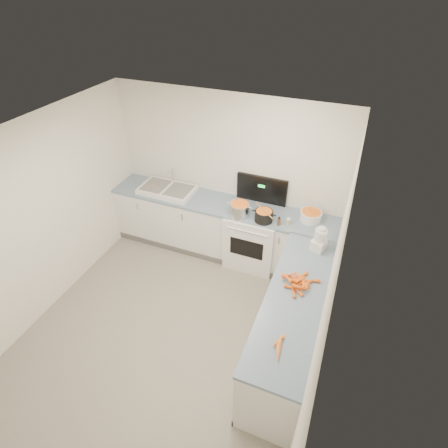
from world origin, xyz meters
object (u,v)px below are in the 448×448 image
at_px(stove, 253,237).
at_px(black_pot, 264,216).
at_px(mixing_bowl, 311,216).
at_px(extract_bottle, 279,222).
at_px(sink, 167,189).
at_px(food_processor, 320,240).
at_px(steel_pot, 240,210).
at_px(spice_jar, 288,222).

relative_size(stove, black_pot, 5.38).
distance_m(mixing_bowl, extract_bottle, 0.47).
relative_size(sink, mixing_bowl, 2.89).
xyz_separation_m(sink, mixing_bowl, (2.23, 0.07, 0.03)).
bearing_deg(black_pot, extract_bottle, -5.15).
xyz_separation_m(sink, food_processor, (2.44, -0.51, 0.10)).
bearing_deg(food_processor, extract_bottle, 152.74).
bearing_deg(steel_pot, food_processor, -15.67).
bearing_deg(food_processor, steel_pot, 164.33).
xyz_separation_m(stove, sink, (-1.45, 0.02, 0.50)).
xyz_separation_m(black_pot, mixing_bowl, (0.60, 0.26, -0.00)).
height_order(sink, mixing_bowl, sink).
bearing_deg(steel_pot, extract_bottle, -2.42).
height_order(extract_bottle, food_processor, food_processor).
relative_size(stove, extract_bottle, 12.33).
bearing_deg(sink, spice_jar, -4.27).
height_order(stove, steel_pot, stove).
bearing_deg(spice_jar, food_processor, -37.58).
xyz_separation_m(extract_bottle, spice_jar, (0.12, 0.06, -0.01)).
relative_size(extract_bottle, food_processor, 0.33).
xyz_separation_m(steel_pot, extract_bottle, (0.58, -0.02, -0.03)).
distance_m(stove, mixing_bowl, 0.95).
height_order(spice_jar, food_processor, food_processor).
relative_size(black_pot, mixing_bowl, 0.85).
bearing_deg(extract_bottle, mixing_bowl, 36.01).
bearing_deg(steel_pot, mixing_bowl, 14.74).
relative_size(steel_pot, spice_jar, 3.57).
distance_m(sink, extract_bottle, 1.86).
relative_size(sink, black_pot, 3.40).
distance_m(stove, food_processor, 1.26).
xyz_separation_m(stove, food_processor, (0.99, -0.49, 0.61)).
bearing_deg(black_pot, stove, 136.33).
bearing_deg(stove, black_pot, -43.67).
relative_size(stove, spice_jar, 16.89).
relative_size(stove, steel_pot, 4.73).
height_order(black_pot, spice_jar, black_pot).
bearing_deg(food_processor, black_pot, 158.24).
xyz_separation_m(sink, spice_jar, (1.97, -0.15, 0.00)).
xyz_separation_m(spice_jar, food_processor, (0.47, -0.36, 0.10)).
relative_size(black_pot, food_processor, 0.77).
xyz_separation_m(mixing_bowl, spice_jar, (-0.26, -0.22, -0.03)).
height_order(sink, black_pot, sink).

